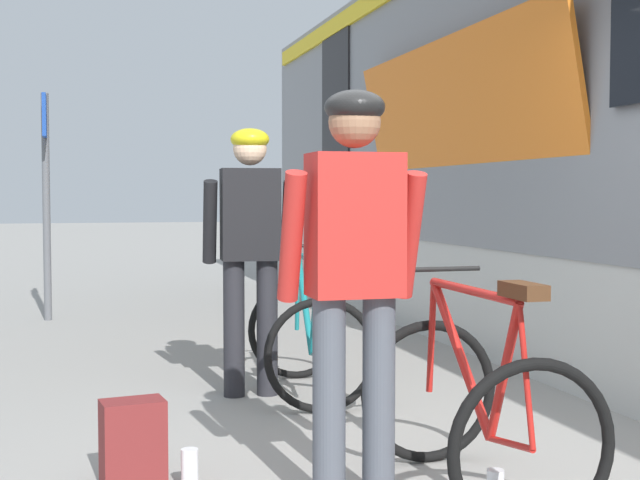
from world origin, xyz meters
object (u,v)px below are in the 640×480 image
cyclist_near_in_dark (250,237)px  cyclist_far_in_red (354,260)px  platform_sign_post (46,167)px  bicycle_far_red (475,407)px  backpack_on_platform (133,444)px  water_bottle_by_the_backpack (190,470)px  bicycle_near_teal (308,335)px

cyclist_near_in_dark → cyclist_far_in_red: 2.13m
platform_sign_post → bicycle_far_red: bearing=-72.4°
cyclist_far_in_red → backpack_on_platform: 1.33m
cyclist_near_in_dark → backpack_on_platform: cyclist_near_in_dark is taller
backpack_on_platform → platform_sign_post: size_ratio=0.17×
water_bottle_by_the_backpack → bicycle_near_teal: bearing=58.9°
bicycle_far_red → platform_sign_post: size_ratio=0.45×
bicycle_near_teal → bicycle_far_red: size_ratio=1.05×
platform_sign_post → cyclist_near_in_dark: bearing=-70.8°
cyclist_near_in_dark → backpack_on_platform: bearing=-118.0°
cyclist_far_in_red → water_bottle_by_the_backpack: 1.22m
cyclist_far_in_red → bicycle_far_red: 0.85m
bicycle_far_red → water_bottle_by_the_backpack: bicycle_far_red is taller
cyclist_near_in_dark → bicycle_near_teal: (0.37, -0.08, -0.65)m
cyclist_far_in_red → backpack_on_platform: (-0.89, 0.50, -0.85)m
bicycle_near_teal → backpack_on_platform: 2.00m
bicycle_far_red → water_bottle_by_the_backpack: 1.30m
bicycle_far_red → cyclist_near_in_dark: bearing=104.5°
bicycle_near_teal → backpack_on_platform: bicycle_near_teal is taller
cyclist_far_in_red → platform_sign_post: bearing=102.9°
cyclist_near_in_dark → water_bottle_by_the_backpack: 2.09m
bicycle_near_teal → water_bottle_by_the_backpack: size_ratio=6.05×
water_bottle_by_the_backpack → bicycle_far_red: bearing=-19.8°
cyclist_near_in_dark → backpack_on_platform: 2.04m
backpack_on_platform → water_bottle_by_the_backpack: size_ratio=2.13×
bicycle_near_teal → water_bottle_by_the_backpack: (-1.00, -1.66, -0.31)m
cyclist_far_in_red → backpack_on_platform: bearing=150.6°
backpack_on_platform → platform_sign_post: 5.84m
cyclist_near_in_dark → bicycle_far_red: bearing=-75.5°
cyclist_far_in_red → backpack_on_platform: size_ratio=4.40×
backpack_on_platform → platform_sign_post: (-0.52, 5.64, 1.42)m
cyclist_far_in_red → bicycle_far_red: bearing=-4.1°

